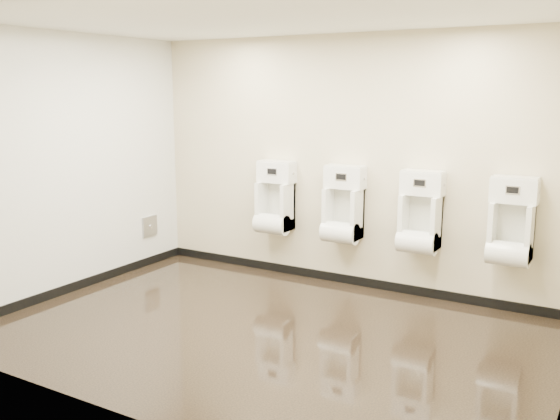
{
  "coord_description": "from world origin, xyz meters",
  "views": [
    {
      "loc": [
        2.85,
        -4.6,
        2.2
      ],
      "look_at": [
        -0.18,
        0.55,
        1.04
      ],
      "focal_mm": 40.0,
      "sensor_mm": 36.0,
      "label": 1
    }
  ],
  "objects_px": {
    "access_panel": "(150,226)",
    "urinal_1": "(343,210)",
    "urinal_3": "(511,228)",
    "urinal_2": "(420,218)",
    "urinal_0": "(275,203)"
  },
  "relations": [
    {
      "from": "urinal_0",
      "to": "urinal_2",
      "type": "relative_size",
      "value": 1.0
    },
    {
      "from": "urinal_0",
      "to": "urinal_2",
      "type": "height_order",
      "value": "same"
    },
    {
      "from": "urinal_0",
      "to": "urinal_3",
      "type": "distance_m",
      "value": 2.67
    },
    {
      "from": "urinal_3",
      "to": "urinal_0",
      "type": "bearing_deg",
      "value": 180.0
    },
    {
      "from": "urinal_2",
      "to": "urinal_3",
      "type": "distance_m",
      "value": 0.91
    },
    {
      "from": "access_panel",
      "to": "urinal_3",
      "type": "height_order",
      "value": "urinal_3"
    },
    {
      "from": "access_panel",
      "to": "urinal_1",
      "type": "xyz_separation_m",
      "value": [
        2.49,
        0.4,
        0.38
      ]
    },
    {
      "from": "urinal_2",
      "to": "urinal_1",
      "type": "bearing_deg",
      "value": 180.0
    },
    {
      "from": "access_panel",
      "to": "urinal_3",
      "type": "xyz_separation_m",
      "value": [
        4.27,
        0.4,
        0.38
      ]
    },
    {
      "from": "urinal_3",
      "to": "urinal_2",
      "type": "bearing_deg",
      "value": 180.0
    },
    {
      "from": "access_panel",
      "to": "urinal_0",
      "type": "xyz_separation_m",
      "value": [
        1.61,
        0.4,
        0.38
      ]
    },
    {
      "from": "urinal_0",
      "to": "access_panel",
      "type": "bearing_deg",
      "value": -166.02
    },
    {
      "from": "urinal_0",
      "to": "urinal_1",
      "type": "relative_size",
      "value": 1.0
    },
    {
      "from": "urinal_3",
      "to": "access_panel",
      "type": "bearing_deg",
      "value": -174.65
    },
    {
      "from": "urinal_1",
      "to": "access_panel",
      "type": "bearing_deg",
      "value": -170.86
    }
  ]
}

